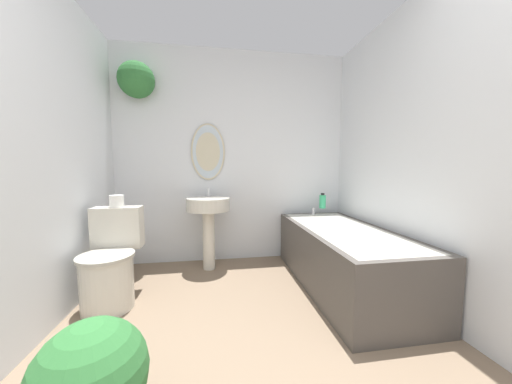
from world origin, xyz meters
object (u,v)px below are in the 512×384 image
(pedestal_sink, at_px, (208,214))
(toilet_paper_roll, at_px, (117,201))
(shampoo_bottle, at_px, (323,201))
(toilet, at_px, (110,266))
(bathtub, at_px, (343,256))

(pedestal_sink, xyz_separation_m, toilet_paper_roll, (-0.75, -0.42, 0.20))
(shampoo_bottle, relative_size, toilet_paper_roll, 1.60)
(toilet, relative_size, pedestal_sink, 0.87)
(toilet, bearing_deg, pedestal_sink, 39.29)
(pedestal_sink, bearing_deg, bathtub, -26.61)
(toilet, xyz_separation_m, pedestal_sink, (0.75, 0.61, 0.28))
(toilet, distance_m, shampoo_bottle, 2.20)
(bathtub, bearing_deg, toilet, -179.86)
(toilet, relative_size, toilet_paper_roll, 6.79)
(toilet, bearing_deg, toilet_paper_roll, 90.00)
(pedestal_sink, distance_m, toilet_paper_roll, 0.88)
(toilet, height_order, bathtub, toilet)
(pedestal_sink, height_order, shampoo_bottle, pedestal_sink)
(toilet, xyz_separation_m, shampoo_bottle, (2.05, 0.69, 0.38))
(toilet, xyz_separation_m, toilet_paper_roll, (0.00, 0.19, 0.49))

